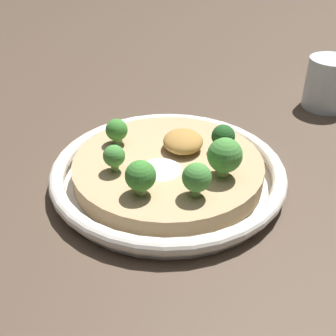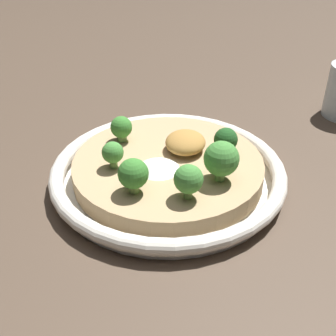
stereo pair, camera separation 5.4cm
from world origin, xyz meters
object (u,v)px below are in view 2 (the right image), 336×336
at_px(broccoli_back, 221,159).
at_px(broccoli_front, 121,128).
at_px(broccoli_back_right, 188,180).
at_px(broccoli_back_left, 226,140).
at_px(broccoli_front_right, 113,153).
at_px(broccoli_right, 133,174).
at_px(risotto_bowl, 168,171).

distance_m(broccoli_back, broccoli_front, 0.16).
relative_size(broccoli_back_right, broccoli_back_left, 1.12).
height_order(broccoli_back, broccoli_front, broccoli_back).
distance_m(broccoli_back_right, broccoli_back_left, 0.11).
bearing_deg(broccoli_back_right, broccoli_front_right, -116.02).
distance_m(broccoli_right, broccoli_back_left, 0.14).
bearing_deg(broccoli_back, broccoli_back_right, -39.90).
distance_m(broccoli_back_left, broccoli_front, 0.14).
relative_size(broccoli_back_left, broccoli_front, 1.04).
xyz_separation_m(risotto_bowl, broccoli_back_right, (0.07, 0.03, 0.04)).
bearing_deg(risotto_bowl, broccoli_back_right, 24.46).
height_order(broccoli_back, broccoli_front_right, broccoli_back).
distance_m(risotto_bowl, broccoli_back_left, 0.08).
xyz_separation_m(broccoli_back, broccoli_front_right, (-0.01, -0.13, -0.01)).
bearing_deg(broccoli_back, risotto_bowl, -116.72).
bearing_deg(broccoli_back_right, broccoli_back, 140.10).
relative_size(broccoli_right, broccoli_back_right, 1.02).
relative_size(risotto_bowl, broccoli_back_left, 8.22).
xyz_separation_m(broccoli_right, broccoli_back, (-0.04, 0.10, 0.00)).
height_order(broccoli_right, broccoli_front_right, broccoli_right).
bearing_deg(broccoli_back_right, broccoli_back_left, 159.58).
height_order(broccoli_front, broccoli_front_right, same).
distance_m(broccoli_back, broccoli_back_left, 0.06).
bearing_deg(broccoli_right, broccoli_back, 111.82).
xyz_separation_m(broccoli_back_left, broccoli_front_right, (0.05, -0.13, -0.00)).
bearing_deg(broccoli_right, broccoli_back_left, 134.59).
height_order(broccoli_back_left, broccoli_front, broccoli_back_left).
xyz_separation_m(risotto_bowl, broccoli_back, (0.03, 0.07, 0.05)).
bearing_deg(broccoli_front, broccoli_right, 20.27).
height_order(broccoli_back, broccoli_back_right, broccoli_back).
distance_m(broccoli_back_right, broccoli_front, 0.15).
bearing_deg(broccoli_front_right, risotto_bowl, 112.41).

